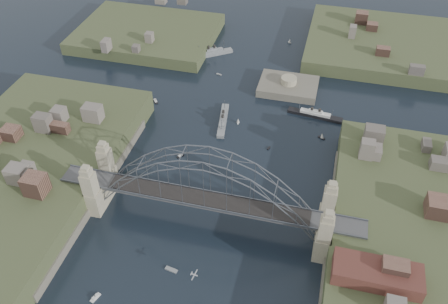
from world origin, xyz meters
TOP-DOWN VIEW (x-y plane):
  - ground at (0.00, 0.00)m, footprint 500.00×500.00m
  - bridge at (0.00, 0.00)m, footprint 84.00×13.80m
  - shore_west at (-57.32, 0.00)m, footprint 50.50×90.00m
  - shore_east at (57.32, 0.00)m, footprint 50.50×90.00m
  - headland_nw at (-55.00, 95.00)m, footprint 60.00×45.00m
  - headland_ne at (50.00, 110.00)m, footprint 70.00×55.00m
  - fort_island at (12.00, 70.00)m, footprint 22.00×16.00m
  - wharf_shed at (44.00, -14.00)m, footprint 20.00×8.00m
  - naval_cruiser_near at (-7.07, 44.36)m, footprint 5.19×18.67m
  - naval_cruiser_far at (-23.21, 87.83)m, footprint 16.37×12.82m
  - ocean_liner at (23.83, 55.56)m, footprint 19.70×4.86m
  - aeroplane at (2.92, -22.22)m, footprint 1.75×3.20m
  - small_boat_a at (-15.88, 23.34)m, footprint 1.99×2.46m
  - small_boat_b at (10.99, 34.28)m, footprint 0.94×1.72m
  - small_boat_c at (-4.57, -18.19)m, footprint 3.40×1.64m
  - small_boat_d at (27.31, 43.90)m, footprint 2.50×1.81m
  - small_boat_e at (-34.40, 50.03)m, footprint 2.92×3.25m
  - small_boat_f at (-1.81, 44.95)m, footprint 1.12×1.53m
  - small_boat_h at (-16.33, 73.75)m, footprint 2.31×1.37m
  - small_boat_i at (30.62, 11.30)m, footprint 2.11×2.58m
  - small_boat_j at (-19.65, -30.25)m, footprint 1.81×2.96m
  - small_boat_k at (7.25, 106.69)m, footprint 1.81×1.63m

SIDE VIEW (x-z plane):
  - fort_island at x=12.00m, z-range -5.04..4.36m
  - ground at x=0.00m, z-range 0.00..0.00m
  - small_boat_b at x=10.99m, z-range -0.08..0.38m
  - small_boat_c at x=-4.57m, z-range -0.08..0.38m
  - small_boat_h at x=-16.33m, z-range -0.08..0.38m
  - small_boat_i at x=30.62m, z-range -0.08..0.38m
  - small_boat_e at x=-34.40m, z-range -0.43..0.99m
  - small_boat_j at x=-19.65m, z-range -0.43..0.99m
  - small_boat_a at x=-15.88m, z-range -0.43..1.00m
  - headland_nw at x=-55.00m, z-range -4.00..5.00m
  - ocean_liner at x=23.83m, z-range -1.65..3.14m
  - headland_ne at x=50.00m, z-range -4.00..5.50m
  - naval_cruiser_near at x=-7.07m, z-range -1.91..3.64m
  - small_boat_d at x=27.31m, z-range -0.32..2.05m
  - naval_cruiser_far at x=-23.21m, z-range -2.14..4.07m
  - small_boat_k at x=7.25m, z-range -0.22..2.16m
  - small_boat_f at x=-1.81m, z-range -0.15..2.23m
  - shore_west at x=-57.32m, z-range -4.03..7.97m
  - shore_east at x=57.32m, z-range -4.03..7.97m
  - aeroplane at x=2.92m, z-range 6.32..6.78m
  - wharf_shed at x=44.00m, z-range 8.00..12.00m
  - bridge at x=0.00m, z-range 0.02..24.62m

